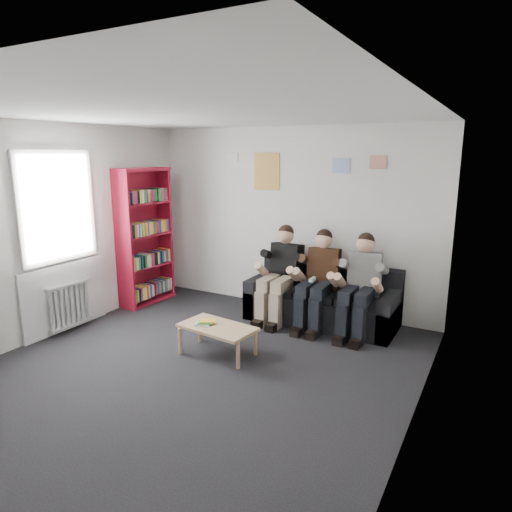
{
  "coord_description": "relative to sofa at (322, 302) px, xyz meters",
  "views": [
    {
      "loc": [
        2.79,
        -3.65,
        2.31
      ],
      "look_at": [
        0.07,
        1.3,
        1.04
      ],
      "focal_mm": 32.0,
      "sensor_mm": 36.0,
      "label": 1
    }
  ],
  "objects": [
    {
      "name": "poster_pink",
      "position": [
        0.57,
        0.38,
        1.92
      ],
      "size": [
        0.22,
        0.01,
        0.18
      ],
      "primitive_type": "cube",
      "color": "#B63891",
      "rests_on": "room_shell"
    },
    {
      "name": "person_right",
      "position": [
        0.57,
        -0.2,
        0.36
      ],
      "size": [
        0.42,
        0.9,
        1.32
      ],
      "rotation": [
        0.0,
        0.0,
        0.12
      ],
      "color": "silver",
      "rests_on": "sofa"
    },
    {
      "name": "person_left",
      "position": [
        -0.57,
        -0.2,
        0.37
      ],
      "size": [
        0.43,
        0.91,
        1.34
      ],
      "rotation": [
        0.0,
        0.0,
        -0.06
      ],
      "color": "black",
      "rests_on": "sofa"
    },
    {
      "name": "poster_sign",
      "position": [
        -1.68,
        0.38,
        1.97
      ],
      "size": [
        0.2,
        0.01,
        0.14
      ],
      "primitive_type": "cube",
      "color": "white",
      "rests_on": "room_shell"
    },
    {
      "name": "person_middle",
      "position": [
        -0.0,
        -0.2,
        0.36
      ],
      "size": [
        0.42,
        0.9,
        1.32
      ],
      "rotation": [
        0.0,
        0.0,
        0.14
      ],
      "color": "#432716",
      "rests_on": "sofa"
    },
    {
      "name": "poster_large",
      "position": [
        -1.08,
        0.38,
        1.77
      ],
      "size": [
        0.42,
        0.01,
        0.55
      ],
      "primitive_type": "cube",
      "color": "#DAD74D",
      "rests_on": "room_shell"
    },
    {
      "name": "radiator",
      "position": [
        -2.83,
        -1.91,
        0.07
      ],
      "size": [
        0.1,
        0.64,
        0.6
      ],
      "color": "silver",
      "rests_on": "ground"
    },
    {
      "name": "sofa",
      "position": [
        0.0,
        0.0,
        0.0
      ],
      "size": [
        2.05,
        0.84,
        0.79
      ],
      "color": "black",
      "rests_on": "ground"
    },
    {
      "name": "coffee_table",
      "position": [
        -0.69,
        -1.61,
        0.03
      ],
      "size": [
        0.88,
        0.49,
        0.35
      ],
      "rotation": [
        0.0,
        0.0,
        -0.12
      ],
      "color": "tan",
      "rests_on": "ground"
    },
    {
      "name": "game_cases",
      "position": [
        -0.85,
        -1.62,
        0.09
      ],
      "size": [
        0.21,
        0.18,
        0.04
      ],
      "rotation": [
        0.0,
        0.0,
        0.34
      ],
      "color": "silver",
      "rests_on": "coffee_table"
    },
    {
      "name": "bookshelf",
      "position": [
        -2.75,
        -0.49,
        0.77
      ],
      "size": [
        0.32,
        0.95,
        2.1
      ],
      "rotation": [
        0.0,
        0.0,
        -0.06
      ],
      "color": "maroon",
      "rests_on": "ground"
    },
    {
      "name": "window",
      "position": [
        -2.91,
        -1.91,
        0.74
      ],
      "size": [
        0.05,
        1.3,
        2.36
      ],
      "color": "white",
      "rests_on": "room_shell"
    },
    {
      "name": "poster_blue",
      "position": [
        0.07,
        0.38,
        1.87
      ],
      "size": [
        0.25,
        0.01,
        0.2
      ],
      "primitive_type": "cube",
      "color": "#467CF0",
      "rests_on": "room_shell"
    },
    {
      "name": "room_shell",
      "position": [
        -0.68,
        -2.11,
        1.07
      ],
      "size": [
        5.0,
        5.0,
        5.0
      ],
      "color": "black",
      "rests_on": "ground"
    }
  ]
}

